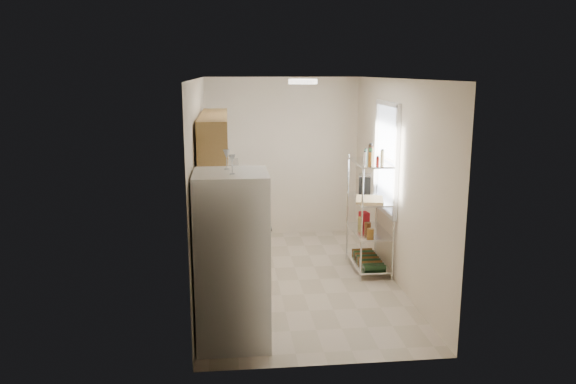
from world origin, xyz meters
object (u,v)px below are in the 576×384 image
at_px(frying_pan_large, 223,198).
at_px(cutting_board, 370,200).
at_px(espresso_machine, 365,184).
at_px(refrigerator, 232,259).
at_px(rice_cooker, 223,204).

bearing_deg(frying_pan_large, cutting_board, -7.37).
relative_size(cutting_board, espresso_machine, 1.65).
bearing_deg(refrigerator, rice_cooker, 92.88).
height_order(rice_cooker, espresso_machine, espresso_machine).
bearing_deg(refrigerator, espresso_machine, 49.49).
height_order(cutting_board, espresso_machine, espresso_machine).
relative_size(frying_pan_large, cutting_board, 0.56).
height_order(refrigerator, espresso_machine, refrigerator).
xyz_separation_m(frying_pan_large, espresso_machine, (1.96, -0.36, 0.23)).
xyz_separation_m(refrigerator, cutting_board, (1.83, 1.75, 0.15)).
xyz_separation_m(refrigerator, frying_pan_large, (-0.10, 2.54, 0.05)).
bearing_deg(rice_cooker, refrigerator, -87.12).
xyz_separation_m(rice_cooker, cutting_board, (1.92, -0.13, 0.03)).
relative_size(rice_cooker, frying_pan_large, 0.89).
bearing_deg(rice_cooker, frying_pan_large, 90.55).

